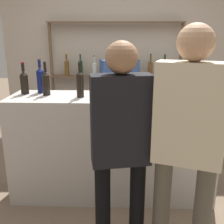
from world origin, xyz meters
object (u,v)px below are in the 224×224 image
counter_bottle_3 (80,83)px  counter_bottle_1 (41,80)px  ice_bucket (114,85)px  counter_bottle_0 (46,83)px  customer_right (188,136)px  wine_glass (145,87)px  server_behind_counter (119,94)px  cork_jar (112,92)px  counter_bottle_2 (24,82)px  customer_center (121,139)px

counter_bottle_3 → counter_bottle_1: bearing=156.0°
ice_bucket → counter_bottle_1: bearing=175.4°
counter_bottle_0 → customer_right: 1.56m
counter_bottle_0 → counter_bottle_3: bearing=-12.9°
counter_bottle_3 → wine_glass: bearing=1.3°
counter_bottle_0 → server_behind_counter: bearing=50.0°
wine_glass → cork_jar: size_ratio=1.10×
counter_bottle_3 → server_behind_counter: 1.09m
counter_bottle_3 → ice_bucket: bearing=22.5°
counter_bottle_1 → counter_bottle_3: size_ratio=1.03×
server_behind_counter → counter_bottle_0: bearing=-57.6°
wine_glass → server_behind_counter: bearing=105.1°
counter_bottle_3 → customer_right: bearing=-46.1°
counter_bottle_1 → counter_bottle_2: bearing=-155.7°
cork_jar → customer_right: 1.01m
counter_bottle_3 → customer_right: 1.24m
counter_bottle_1 → customer_right: (1.30, -1.08, -0.20)m
counter_bottle_1 → wine_glass: size_ratio=2.49×
wine_glass → customer_right: 0.93m
counter_bottle_1 → wine_glass: bearing=-9.7°
counter_bottle_1 → counter_bottle_2: (-0.15, -0.07, -0.01)m
counter_bottle_0 → counter_bottle_1: 0.15m
counter_bottle_2 → wine_glass: (1.24, -0.12, -0.02)m
cork_jar → customer_center: (0.09, -0.77, -0.18)m
counter_bottle_3 → cork_jar: counter_bottle_3 is taller
counter_bottle_1 → wine_glass: 1.11m
counter_bottle_1 → counter_bottle_0: bearing=-52.7°
counter_bottle_0 → customer_center: bearing=-49.5°
counter_bottle_1 → counter_bottle_3: (0.45, -0.20, -0.00)m
counter_bottle_2 → cork_jar: bearing=-10.4°
counter_bottle_2 → customer_right: 1.78m
counter_bottle_1 → customer_center: customer_center is taller
counter_bottle_0 → ice_bucket: 0.69m
ice_bucket → wine_glass: bearing=-21.8°
counter_bottle_3 → wine_glass: (0.64, 0.01, -0.03)m
server_behind_counter → customer_right: size_ratio=0.90×
counter_bottle_0 → ice_bucket: bearing=4.5°
counter_bottle_3 → customer_center: (0.40, -0.81, -0.25)m
cork_jar → counter_bottle_1: bearing=162.8°
server_behind_counter → ice_bucket: bearing=-21.1°
counter_bottle_2 → server_behind_counter: bearing=40.3°
counter_bottle_0 → wine_glass: counter_bottle_0 is taller
counter_bottle_0 → counter_bottle_2: size_ratio=1.03×
ice_bucket → customer_center: bearing=-85.7°
cork_jar → counter_bottle_2: bearing=169.6°
cork_jar → server_behind_counter: (0.07, 1.00, -0.24)m
counter_bottle_2 → cork_jar: counter_bottle_2 is taller
counter_bottle_2 → customer_center: bearing=-43.1°
counter_bottle_1 → counter_bottle_3: bearing=-24.0°
wine_glass → customer_center: 0.88m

